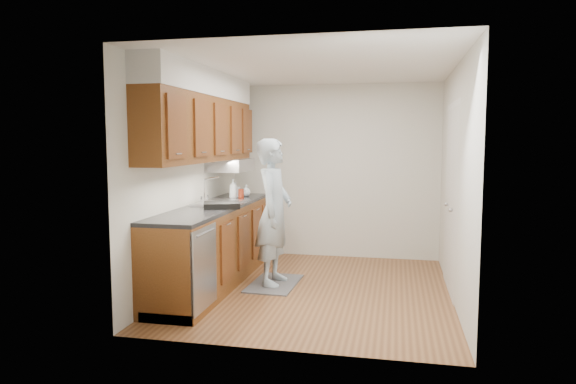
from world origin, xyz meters
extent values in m
plane|color=brown|center=(0.00, 0.00, 0.00)|extent=(3.50, 3.50, 0.00)
plane|color=white|center=(0.00, 0.00, 2.50)|extent=(3.50, 3.50, 0.00)
cube|color=silver|center=(-1.50, 0.00, 1.25)|extent=(0.02, 3.50, 2.50)
cube|color=silver|center=(1.50, 0.00, 1.25)|extent=(0.02, 3.50, 2.50)
cube|color=silver|center=(0.00, 1.75, 1.25)|extent=(3.00, 0.02, 2.50)
cube|color=brown|center=(-1.20, 0.00, 0.45)|extent=(0.60, 2.80, 0.90)
cube|color=black|center=(-1.21, 0.00, 0.92)|extent=(0.63, 2.80, 0.04)
cube|color=#B2B2B7|center=(-1.20, 0.20, 0.89)|extent=(0.48, 0.68, 0.14)
cube|color=#B2B2B7|center=(-1.20, 0.20, 0.94)|extent=(0.52, 0.72, 0.01)
cube|color=#B2B2B7|center=(-0.91, -1.10, 0.47)|extent=(0.03, 0.60, 0.80)
cube|color=brown|center=(-1.33, 0.00, 1.83)|extent=(0.33, 2.80, 0.75)
cube|color=silver|center=(-1.33, 0.00, 2.35)|extent=(0.35, 2.80, 0.30)
cube|color=#A5A5AA|center=(-1.27, 0.85, 1.37)|extent=(0.46, 0.75, 0.16)
cube|color=white|center=(1.49, 0.30, 1.02)|extent=(0.02, 1.22, 2.05)
cube|color=slate|center=(-0.50, 0.11, 0.01)|extent=(0.56, 0.91, 0.02)
imported|color=#A1B6C5|center=(-0.50, 0.11, 0.98)|extent=(0.49, 0.70, 1.93)
imported|color=white|center=(-1.19, 0.68, 1.07)|extent=(0.10, 0.10, 0.26)
imported|color=white|center=(-1.22, 0.91, 1.04)|extent=(0.12, 0.13, 0.20)
imported|color=white|center=(-1.12, 1.04, 1.02)|extent=(0.16, 0.16, 0.16)
cylinder|color=#A1331B|center=(-1.07, 0.64, 1.01)|extent=(0.09, 0.09, 0.13)
cube|color=black|center=(-1.03, -0.21, 0.97)|extent=(0.49, 0.45, 0.06)
camera|label=1|loc=(0.88, -5.66, 1.70)|focal=32.00mm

